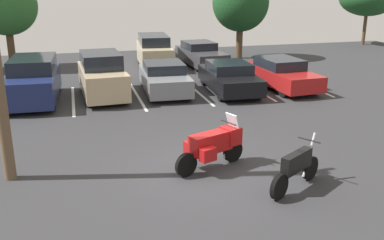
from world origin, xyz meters
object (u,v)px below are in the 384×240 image
object	(u,v)px
car_tan	(102,76)
car_red	(281,73)
motorcycle_touring	(214,144)
car_far_charcoal	(201,54)
car_far_champagne	(154,51)
car_grey	(164,78)
car_black	(229,77)
motorcycle_second	(296,168)
car_navy	(34,81)

from	to	relation	value
car_tan	car_red	distance (m)	8.52
motorcycle_touring	car_far_charcoal	distance (m)	15.35
car_far_charcoal	car_far_champagne	bearing A→B (deg)	174.84
car_tan	car_grey	size ratio (longest dim) A/B	0.96
car_tan	car_grey	bearing A→B (deg)	1.18
car_grey	car_far_champagne	size ratio (longest dim) A/B	0.95
car_grey	car_black	bearing A→B (deg)	-11.03
car_grey	car_red	size ratio (longest dim) A/B	0.90
motorcycle_touring	motorcycle_second	xyz separation A→B (m)	(1.60, -1.78, -0.13)
motorcycle_second	car_black	bearing A→B (deg)	79.70
car_navy	car_black	xyz separation A→B (m)	(8.70, -0.48, -0.25)
car_black	car_navy	bearing A→B (deg)	176.85
car_grey	car_far_champagne	distance (m)	6.31
car_far_charcoal	motorcycle_touring	bearing A→B (deg)	-104.90
car_black	car_far_charcoal	distance (m)	6.62
car_far_champagne	car_grey	bearing A→B (deg)	-96.17
car_red	car_far_champagne	xyz separation A→B (m)	(-4.99, 6.78, 0.26)
car_tan	car_black	xyz separation A→B (m)	(5.82, -0.52, -0.27)
car_tan	car_black	size ratio (longest dim) A/B	0.91
car_tan	car_far_champagne	world-z (taller)	car_tan
motorcycle_second	car_navy	distance (m)	12.55
motorcycle_second	car_far_charcoal	size ratio (longest dim) A/B	0.39
car_black	car_red	distance (m)	2.69
motorcycle_touring	motorcycle_second	distance (m)	2.40
car_red	car_far_charcoal	xyz separation A→B (m)	(-2.16, 6.52, -0.01)
motorcycle_second	car_far_charcoal	world-z (taller)	car_far_charcoal
car_navy	car_far_champagne	world-z (taller)	car_far_champagne
car_tan	car_far_champagne	distance (m)	7.24
car_tan	car_grey	xyz separation A→B (m)	(2.83, 0.06, -0.27)
motorcycle_second	car_far_charcoal	bearing A→B (deg)	81.97
car_black	car_far_champagne	world-z (taller)	car_far_champagne
car_black	car_tan	bearing A→B (deg)	174.85
car_grey	car_far_champagne	xyz separation A→B (m)	(0.68, 6.27, 0.27)
car_navy	motorcycle_second	bearing A→B (deg)	-56.73
car_far_charcoal	motorcycle_second	bearing A→B (deg)	-98.03
car_tan	car_black	distance (m)	5.85
motorcycle_touring	car_red	xyz separation A→B (m)	(6.11, 8.31, 0.00)
car_tan	car_red	size ratio (longest dim) A/B	0.86
car_navy	car_grey	world-z (taller)	car_navy
car_far_charcoal	car_red	bearing A→B (deg)	-71.67
car_tan	car_far_champagne	size ratio (longest dim) A/B	0.91
motorcycle_second	car_grey	world-z (taller)	car_grey
car_red	car_far_champagne	distance (m)	8.42
car_black	car_red	xyz separation A→B (m)	(2.68, 0.08, 0.02)
car_far_charcoal	car_grey	bearing A→B (deg)	-120.26
car_tan	car_far_charcoal	xyz separation A→B (m)	(6.34, 6.07, -0.26)
car_grey	motorcycle_second	bearing A→B (deg)	-83.72
car_navy	car_red	bearing A→B (deg)	-2.03
car_tan	motorcycle_second	bearing A→B (deg)	-69.22
car_far_champagne	motorcycle_touring	bearing A→B (deg)	-94.23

